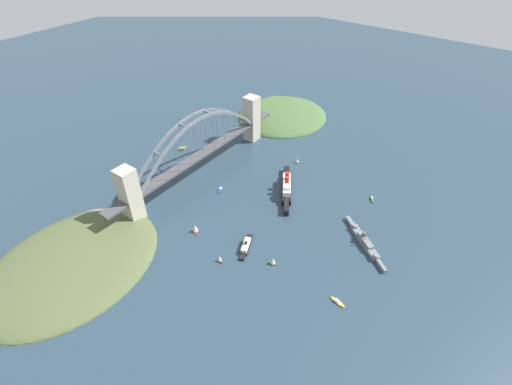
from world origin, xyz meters
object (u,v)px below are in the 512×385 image
object	(u,v)px
small_boat_4	(220,189)
small_boat_6	(372,199)
ocean_liner	(287,187)
small_boat_2	(338,302)
harbor_ferry_steamer	(246,246)
seaplane_taxiing_near_bridge	(183,148)
naval_cruiser	(365,242)
small_boat_1	(297,160)
small_boat_3	(273,261)
small_boat_0	(220,259)
harbor_arch_bridge	(199,151)
small_boat_5	(195,228)

from	to	relation	value
small_boat_4	small_boat_6	xyz separation A→B (m)	(-84.17, 142.15, 0.11)
ocean_liner	small_boat_2	xyz separation A→B (m)	(97.00, 112.36, -5.19)
harbor_ferry_steamer	small_boat_4	distance (m)	92.52
small_boat_4	harbor_ferry_steamer	bearing A→B (deg)	55.63
harbor_ferry_steamer	small_boat_2	world-z (taller)	harbor_ferry_steamer
small_boat_4	seaplane_taxiing_near_bridge	bearing A→B (deg)	-110.28
naval_cruiser	small_boat_2	distance (m)	74.65
small_boat_4	small_boat_6	world-z (taller)	small_boat_6
naval_cruiser	seaplane_taxiing_near_bridge	size ratio (longest dim) A/B	6.08
naval_cruiser	small_boat_4	bearing A→B (deg)	-83.59
harbor_ferry_steamer	small_boat_1	world-z (taller)	harbor_ferry_steamer
naval_cruiser	small_boat_3	bearing A→B (deg)	-37.58
ocean_liner	small_boat_1	size ratio (longest dim) A/B	10.97
naval_cruiser	small_boat_0	size ratio (longest dim) A/B	7.76
naval_cruiser	small_boat_1	size ratio (longest dim) A/B	9.28
small_boat_1	small_boat_3	xyz separation A→B (m)	(150.53, 67.65, 1.01)
ocean_liner	small_boat_3	size ratio (longest dim) A/B	8.20
harbor_arch_bridge	small_boat_2	bearing A→B (deg)	72.33
harbor_arch_bridge	small_boat_4	size ratio (longest dim) A/B	21.41
harbor_ferry_steamer	small_boat_3	xyz separation A→B (m)	(1.30, 31.16, 1.63)
harbor_arch_bridge	small_boat_3	bearing A→B (deg)	66.01
harbor_arch_bridge	small_boat_6	world-z (taller)	harbor_arch_bridge
small_boat_0	small_boat_2	bearing A→B (deg)	102.65
small_boat_4	small_boat_5	distance (m)	68.76
harbor_ferry_steamer	small_boat_0	bearing A→B (deg)	-18.09
naval_cruiser	harbor_ferry_steamer	bearing A→B (deg)	-50.79
harbor_arch_bridge	small_boat_5	world-z (taller)	harbor_arch_bridge
harbor_ferry_steamer	seaplane_taxiing_near_bridge	bearing A→B (deg)	-117.05
small_boat_0	small_boat_5	xyz separation A→B (m)	(-14.77, -44.06, 1.09)
seaplane_taxiing_near_bridge	small_boat_4	distance (m)	99.76
small_boat_1	small_boat_5	distance (m)	162.36
naval_cruiser	seaplane_taxiing_near_bridge	xyz separation A→B (m)	(-16.29, -256.34, -0.63)
ocean_liner	seaplane_taxiing_near_bridge	size ratio (longest dim) A/B	7.19
small_boat_1	small_boat_4	xyz separation A→B (m)	(97.02, -39.87, -2.25)
seaplane_taxiing_near_bridge	small_boat_2	size ratio (longest dim) A/B	0.77
small_boat_0	small_boat_4	size ratio (longest dim) A/B	0.64
small_boat_2	small_boat_4	size ratio (longest dim) A/B	1.06
small_boat_1	naval_cruiser	bearing A→B (deg)	57.35
small_boat_2	small_boat_4	distance (m)	181.38
harbor_ferry_steamer	small_boat_1	xyz separation A→B (m)	(-149.23, -36.49, 0.62)
harbor_arch_bridge	small_boat_0	world-z (taller)	harbor_arch_bridge
harbor_arch_bridge	harbor_ferry_steamer	world-z (taller)	harbor_arch_bridge
small_boat_3	small_boat_6	xyz separation A→B (m)	(-137.69, 34.64, -3.15)
ocean_liner	small_boat_1	world-z (taller)	ocean_liner
seaplane_taxiing_near_bridge	small_boat_5	xyz separation A→B (m)	(99.07, 117.04, 2.46)
harbor_arch_bridge	ocean_liner	bearing A→B (deg)	106.53
harbor_ferry_steamer	small_boat_5	world-z (taller)	small_boat_5
seaplane_taxiing_near_bridge	small_boat_1	world-z (taller)	small_boat_1
seaplane_taxiing_near_bridge	small_boat_6	bearing A→B (deg)	101.88
naval_cruiser	small_boat_2	xyz separation A→B (m)	(73.96, 9.85, -2.11)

